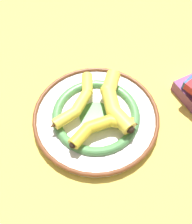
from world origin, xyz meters
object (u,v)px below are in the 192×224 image
decorative_bowl (96,116)px  banana_a (77,102)px  banana_b (114,100)px  banana_c (102,127)px

decorative_bowl → banana_a: (-0.03, 0.05, 0.03)m
banana_a → banana_b: bearing=-61.6°
decorative_bowl → banana_c: size_ratio=1.86×
banana_a → banana_c: banana_c is taller
banana_c → decorative_bowl: bearing=-96.1°
banana_a → banana_b: 0.10m
banana_b → banana_c: bearing=-33.0°
banana_a → banana_c: size_ratio=0.97×
banana_c → banana_a: bearing=-71.4°
decorative_bowl → banana_a: banana_a is taller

